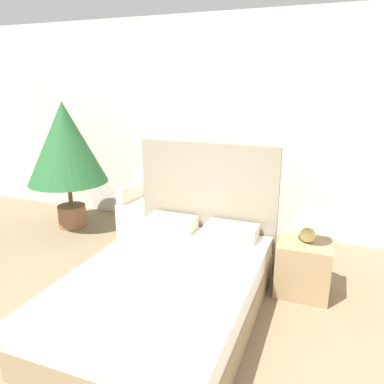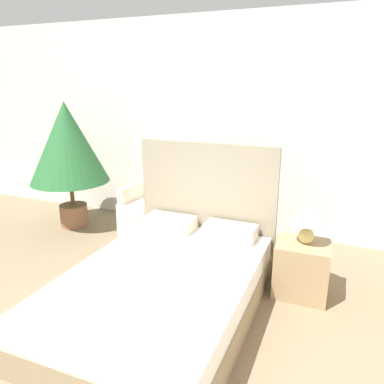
{
  "view_description": "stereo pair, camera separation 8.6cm",
  "coord_description": "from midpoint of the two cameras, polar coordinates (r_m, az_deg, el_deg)",
  "views": [
    {
      "loc": [
        1.72,
        -1.45,
        2.04
      ],
      "look_at": [
        0.15,
        2.62,
        0.75
      ],
      "focal_mm": 35.0,
      "sensor_mm": 36.0,
      "label": 1
    },
    {
      "loc": [
        1.8,
        -1.42,
        2.04
      ],
      "look_at": [
        0.15,
        2.62,
        0.75
      ],
      "focal_mm": 35.0,
      "sensor_mm": 36.0,
      "label": 2
    }
  ],
  "objects": [
    {
      "name": "armchair_near_window_right",
      "position": [
        4.91,
        3.74,
        -4.47
      ],
      "size": [
        0.67,
        0.71,
        0.84
      ],
      "rotation": [
        0.0,
        0.0,
        -0.11
      ],
      "color": "beige",
      "rests_on": "ground_plane"
    },
    {
      "name": "table_lamp",
      "position": [
        3.71,
        17.95,
        -3.11
      ],
      "size": [
        0.33,
        0.33,
        0.45
      ],
      "color": "tan",
      "rests_on": "nightstand"
    },
    {
      "name": "nightstand",
      "position": [
        3.92,
        17.07,
        -11.13
      ],
      "size": [
        0.51,
        0.46,
        0.54
      ],
      "color": "#937A56",
      "rests_on": "ground_plane"
    },
    {
      "name": "potted_palm",
      "position": [
        5.51,
        -18.02,
        6.81
      ],
      "size": [
        1.1,
        1.1,
        1.79
      ],
      "color": "brown",
      "rests_on": "ground_plane"
    },
    {
      "name": "wall_back",
      "position": [
        5.29,
        2.68,
        10.02
      ],
      "size": [
        10.0,
        0.06,
        2.9
      ],
      "color": "silver",
      "rests_on": "ground_plane"
    },
    {
      "name": "bed",
      "position": [
        3.5,
        -3.04,
        -13.86
      ],
      "size": [
        1.56,
        2.25,
        1.42
      ],
      "color": "#8C7A5B",
      "rests_on": "ground_plane"
    },
    {
      "name": "armchair_near_window_left",
      "position": [
        5.27,
        -6.12,
        -3.05
      ],
      "size": [
        0.65,
        0.7,
        0.84
      ],
      "rotation": [
        0.0,
        0.0,
        -0.09
      ],
      "color": "beige",
      "rests_on": "ground_plane"
    }
  ]
}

